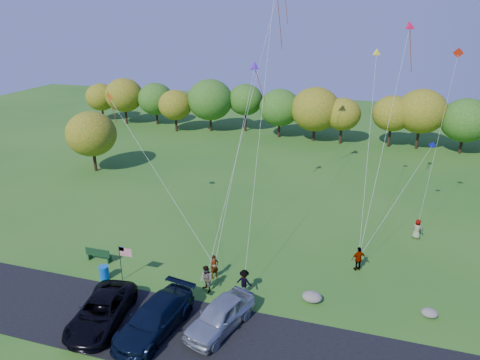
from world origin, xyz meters
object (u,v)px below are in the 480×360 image
object	(u,v)px
minivan_navy	(155,319)
park_bench	(98,254)
minivan_silver	(220,315)
flyer_b	(206,279)
flyer_d	(359,259)
flyer_c	(244,282)
flyer_e	(417,229)
minivan_dark	(101,312)
trash_barrel	(104,273)
flyer_a	(214,267)

from	to	relation	value
minivan_navy	park_bench	xyz separation A→B (m)	(-7.45, 5.56, -0.34)
minivan_silver	flyer_b	xyz separation A→B (m)	(-2.04, 3.11, 0.01)
flyer_b	park_bench	world-z (taller)	flyer_b
minivan_silver	flyer_d	size ratio (longest dim) A/B	2.75
flyer_b	park_bench	size ratio (longest dim) A/B	0.95
minivan_silver	flyer_c	bearing A→B (deg)	102.03
flyer_b	flyer_d	size ratio (longest dim) A/B	1.02
flyer_e	park_bench	size ratio (longest dim) A/B	0.85
flyer_c	flyer_d	xyz separation A→B (m)	(7.03, 4.91, 0.06)
minivan_navy	flyer_c	world-z (taller)	minivan_navy
minivan_dark	flyer_b	distance (m)	6.73
flyer_c	trash_barrel	xyz separation A→B (m)	(-9.71, -1.22, -0.37)
minivan_silver	flyer_b	distance (m)	3.72
minivan_silver	flyer_a	distance (m)	5.14
flyer_c	trash_barrel	size ratio (longest dim) A/B	1.75
flyer_d	trash_barrel	xyz separation A→B (m)	(-16.73, -6.13, -0.43)
flyer_a	flyer_b	bearing A→B (deg)	-139.54
minivan_navy	trash_barrel	size ratio (longest dim) A/B	6.01
flyer_a	flyer_b	distance (m)	1.60
minivan_silver	flyer_a	size ratio (longest dim) A/B	2.89
flyer_c	flyer_d	distance (m)	8.57
flyer_c	trash_barrel	bearing A→B (deg)	15.31
minivan_dark	flyer_a	world-z (taller)	flyer_a
flyer_b	flyer_e	world-z (taller)	flyer_b
minivan_dark	park_bench	size ratio (longest dim) A/B	2.88
flyer_a	flyer_e	bearing A→B (deg)	-14.30
flyer_a	flyer_e	size ratio (longest dim) A/B	1.05
flyer_e	park_bench	world-z (taller)	flyer_e
minivan_navy	flyer_b	xyz separation A→B (m)	(1.47, 4.44, 0.02)
flyer_c	flyer_e	world-z (taller)	flyer_c
flyer_e	minivan_dark	bearing A→B (deg)	60.46
trash_barrel	flyer_a	bearing A→B (deg)	17.58
flyer_c	flyer_a	bearing A→B (deg)	-15.62
flyer_e	trash_barrel	world-z (taller)	flyer_e
flyer_d	park_bench	distance (m)	18.89
minivan_silver	park_bench	size ratio (longest dim) A/B	2.57
minivan_navy	trash_barrel	distance (m)	6.92
flyer_c	park_bench	size ratio (longest dim) A/B	0.88
flyer_b	park_bench	bearing A→B (deg)	-150.31
flyer_b	trash_barrel	world-z (taller)	flyer_b
flyer_d	flyer_e	bearing A→B (deg)	-154.92
minivan_silver	trash_barrel	world-z (taller)	minivan_silver
flyer_d	flyer_a	bearing A→B (deg)	-7.26
flyer_a	flyer_b	world-z (taller)	flyer_b
minivan_navy	flyer_b	size ratio (longest dim) A/B	3.17
flyer_b	trash_barrel	bearing A→B (deg)	-137.68
flyer_a	flyer_c	size ratio (longest dim) A/B	1.01
minivan_navy	flyer_c	bearing A→B (deg)	60.74
minivan_dark	minivan_navy	xyz separation A→B (m)	(3.34, 0.26, 0.07)
flyer_c	minivan_silver	bearing A→B (deg)	91.82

